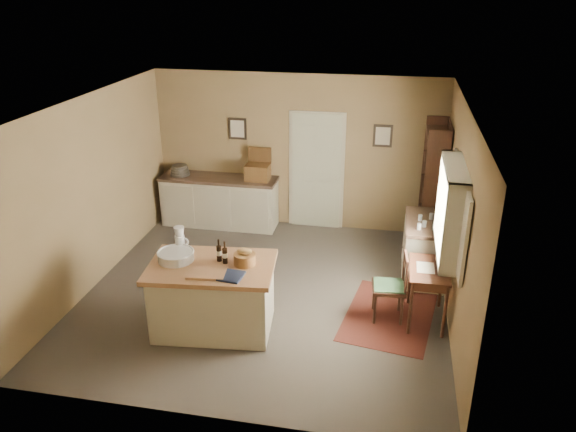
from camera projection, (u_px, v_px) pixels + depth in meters
name	position (u px, v px, depth m)	size (l,w,h in m)	color
ground	(266.00, 293.00, 8.01)	(5.00, 5.00, 0.00)	brown
wall_back	(297.00, 152.00, 9.73)	(5.00, 0.10, 2.70)	olive
wall_front	(203.00, 305.00, 5.22)	(5.00, 0.10, 2.70)	olive
wall_left	(92.00, 193.00, 7.91)	(0.10, 5.00, 2.70)	olive
wall_right	(458.00, 220.00, 7.04)	(0.10, 5.00, 2.70)	olive
ceiling	(262.00, 104.00, 6.94)	(5.00, 5.00, 0.00)	silver
door	(316.00, 170.00, 9.76)	(0.97, 0.06, 2.11)	beige
framed_prints	(308.00, 132.00, 9.53)	(2.82, 0.02, 0.38)	black
window	(455.00, 210.00, 6.79)	(0.25, 1.99, 1.12)	#C2B79C
work_island	(213.00, 295.00, 7.04)	(1.63, 1.15, 1.20)	#C2B79C
sideboard	(220.00, 200.00, 10.04)	(2.08, 0.59, 1.18)	#C2B79C
rug	(389.00, 315.00, 7.47)	(1.10, 1.60, 0.01)	#522016
writing_desk	(429.00, 275.00, 7.13)	(0.50, 0.81, 0.82)	#391D12
desk_chair	(389.00, 287.00, 7.26)	(0.42, 0.42, 0.91)	black
right_cabinet	(424.00, 249.00, 8.29)	(0.61, 1.10, 0.99)	#C2B79C
shelving_unit	(436.00, 187.00, 8.99)	(0.36, 0.94, 2.10)	black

